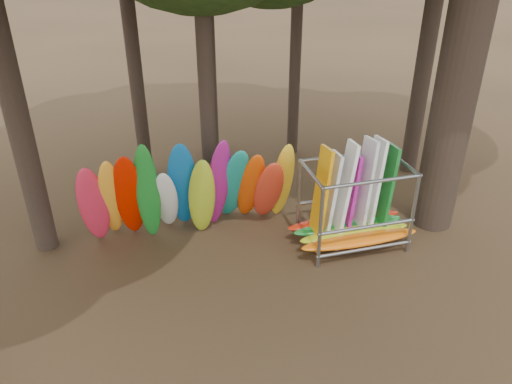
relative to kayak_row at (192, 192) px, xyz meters
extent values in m
plane|color=#47331E|center=(1.79, -2.05, -1.33)|extent=(120.00, 120.00, 0.00)
cylinder|color=black|center=(0.66, 0.98, 3.86)|extent=(0.39, 0.39, 10.37)
ellipsoid|color=red|center=(-2.44, 0.07, -0.06)|extent=(0.74, 1.29, 2.65)
ellipsoid|color=#FFA425|center=(-2.00, 0.10, 0.04)|extent=(0.70, 1.79, 2.88)
ellipsoid|color=red|center=(-1.55, -0.05, 0.10)|extent=(0.76, 1.66, 2.97)
ellipsoid|color=#1B7D27|center=(-1.11, -0.20, 0.21)|extent=(0.67, 1.35, 3.18)
ellipsoid|color=silver|center=(-0.66, 0.10, -0.21)|extent=(0.77, 1.65, 2.38)
ellipsoid|color=#1062AC|center=(-0.22, 0.09, 0.15)|extent=(0.91, 1.69, 3.08)
ellipsoid|color=#98AD20|center=(0.23, -0.15, -0.11)|extent=(0.70, 1.03, 2.54)
ellipsoid|color=#94186E|center=(0.67, -0.06, 0.15)|extent=(0.77, 1.51, 3.07)
ellipsoid|color=#158B7C|center=(1.12, 0.09, 0.00)|extent=(0.83, 1.88, 2.81)
ellipsoid|color=#DE4307|center=(1.56, 0.03, -0.08)|extent=(0.70, 1.76, 2.67)
ellipsoid|color=red|center=(2.01, -0.11, -0.20)|extent=(0.89, 1.69, 2.43)
ellipsoid|color=yellow|center=(2.46, 0.07, -0.06)|extent=(0.60, 1.12, 2.63)
ellipsoid|color=orange|center=(3.89, -1.91, -0.91)|extent=(3.16, 0.55, 0.24)
ellipsoid|color=#B8CC1B|center=(3.89, -1.60, -0.91)|extent=(2.99, 0.55, 0.24)
ellipsoid|color=#1D822D|center=(3.89, -1.21, -0.91)|extent=(3.06, 0.55, 0.24)
ellipsoid|color=red|center=(3.89, -0.96, -0.91)|extent=(3.21, 0.55, 0.24)
cube|color=orange|center=(3.00, -1.29, 0.02)|extent=(0.44, 0.81, 2.73)
cube|color=silver|center=(3.30, -1.17, -0.09)|extent=(0.44, 0.77, 2.51)
cube|color=white|center=(3.60, -1.33, 0.07)|extent=(0.53, 0.78, 2.82)
cube|color=#A21B84|center=(3.89, -1.14, -0.15)|extent=(0.39, 0.75, 2.40)
cube|color=silver|center=(4.19, -1.25, 0.06)|extent=(0.41, 0.82, 2.81)
cube|color=white|center=(4.48, -1.16, 0.04)|extent=(0.41, 0.80, 2.76)
cube|color=#166623|center=(4.78, -1.33, -0.05)|extent=(0.39, 0.77, 2.60)
camera|label=1|loc=(-1.39, -11.27, 6.09)|focal=35.00mm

